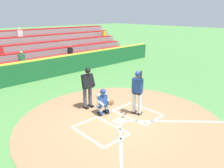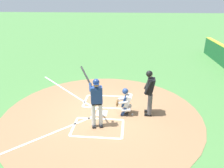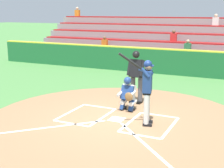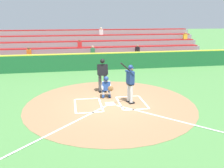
{
  "view_description": "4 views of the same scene",
  "coord_description": "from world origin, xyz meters",
  "views": [
    {
      "loc": [
        5.52,
        5.29,
        4.06
      ],
      "look_at": [
        -0.59,
        -1.07,
        1.16
      ],
      "focal_mm": 34.73,
      "sensor_mm": 36.0,
      "label": 1
    },
    {
      "loc": [
        -7.6,
        -1.1,
        4.44
      ],
      "look_at": [
        0.05,
        -0.42,
        1.3
      ],
      "focal_mm": 34.31,
      "sensor_mm": 36.0,
      "label": 2
    },
    {
      "loc": [
        -3.71,
        8.25,
        3.21
      ],
      "look_at": [
        0.33,
        -0.37,
        0.99
      ],
      "focal_mm": 50.93,
      "sensor_mm": 36.0,
      "label": 3
    },
    {
      "loc": [
        1.74,
        10.49,
        4.07
      ],
      "look_at": [
        -0.06,
        0.17,
        1.04
      ],
      "focal_mm": 38.23,
      "sensor_mm": 36.0,
      "label": 4
    }
  ],
  "objects": [
    {
      "name": "ground_plane",
      "position": [
        0.0,
        0.0,
        0.0
      ],
      "size": [
        120.0,
        120.0,
        0.0
      ],
      "primitive_type": "plane",
      "color": "#4C8442"
    },
    {
      "name": "dirt_circle",
      "position": [
        0.0,
        0.0,
        0.01
      ],
      "size": [
        8.0,
        8.0,
        0.01
      ],
      "primitive_type": "cylinder",
      "color": "#99704C",
      "rests_on": "ground"
    },
    {
      "name": "home_plate_and_chalk",
      "position": [
        0.0,
        0.88,
        0.01
      ],
      "size": [
        7.93,
        4.91,
        0.01
      ],
      "color": "white",
      "rests_on": "dirt_circle"
    },
    {
      "name": "batter",
      "position": [
        -0.94,
        0.05,
        1.1
      ],
      "size": [
        0.84,
        0.89,
        2.13
      ],
      "color": "silver",
      "rests_on": "ground"
    },
    {
      "name": "catcher",
      "position": [
        0.03,
        -0.95,
        0.59
      ],
      "size": [
        0.59,
        0.65,
        1.13
      ],
      "color": "black",
      "rests_on": "ground"
    },
    {
      "name": "plate_umpire",
      "position": [
        0.11,
        -1.88,
        1.08
      ],
      "size": [
        0.59,
        0.43,
        1.86
      ],
      "color": "#4C4C51",
      "rests_on": "ground"
    },
    {
      "name": "baseball",
      "position": [
        -0.04,
        -1.25,
        0.04
      ],
      "size": [
        0.07,
        0.07,
        0.07
      ],
      "primitive_type": "sphere",
      "color": "white",
      "rests_on": "ground"
    },
    {
      "name": "backstop_wall",
      "position": [
        0.0,
        -7.5,
        0.65
      ],
      "size": [
        22.0,
        0.36,
        1.31
      ],
      "color": "#1E6033",
      "rests_on": "ground"
    },
    {
      "name": "bleacher_stand",
      "position": [
        0.0,
        -11.33,
        1.0
      ],
      "size": [
        20.0,
        5.1,
        3.45
      ],
      "color": "gray",
      "rests_on": "ground"
    }
  ]
}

